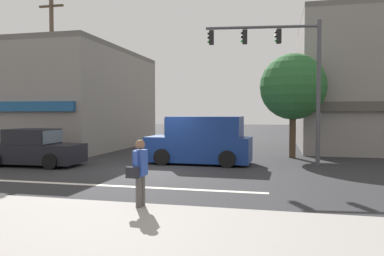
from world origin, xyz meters
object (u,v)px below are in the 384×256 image
(utility_pole_near_left, at_px, (52,75))
(sedan_crossing_rightbound, at_px, (34,149))
(traffic_light_mast, at_px, (287,65))
(pedestrian_foreground_with_bag, at_px, (140,172))
(utility_pole_far_right, at_px, (355,83))
(sedan_waiting_far, at_px, (221,139))
(street_tree, at_px, (293,87))
(van_crossing_center, at_px, (201,141))

(utility_pole_near_left, distance_m, sedan_crossing_rightbound, 5.41)
(traffic_light_mast, height_order, pedestrian_foreground_with_bag, traffic_light_mast)
(utility_pole_far_right, xyz_separation_m, traffic_light_mast, (-3.66, -5.18, 0.40))
(traffic_light_mast, distance_m, sedan_crossing_rightbound, 11.46)
(pedestrian_foreground_with_bag, bearing_deg, sedan_crossing_rightbound, 139.37)
(sedan_waiting_far, bearing_deg, pedestrian_foreground_with_bag, -88.66)
(street_tree, distance_m, van_crossing_center, 5.80)
(utility_pole_near_left, distance_m, van_crossing_center, 9.18)
(traffic_light_mast, bearing_deg, utility_pole_far_right, 54.74)
(utility_pole_far_right, bearing_deg, sedan_waiting_far, 177.84)
(utility_pole_near_left, relative_size, sedan_waiting_far, 1.97)
(street_tree, relative_size, utility_pole_far_right, 0.70)
(street_tree, height_order, utility_pole_far_right, utility_pole_far_right)
(traffic_light_mast, height_order, sedan_waiting_far, traffic_light_mast)
(sedan_crossing_rightbound, xyz_separation_m, pedestrian_foreground_with_bag, (7.24, -6.21, 0.24))
(utility_pole_near_left, relative_size, van_crossing_center, 1.80)
(sedan_crossing_rightbound, height_order, sedan_waiting_far, same)
(sedan_crossing_rightbound, distance_m, pedestrian_foreground_with_bag, 9.54)
(street_tree, relative_size, utility_pole_near_left, 0.63)
(traffic_light_mast, bearing_deg, street_tree, 83.48)
(van_crossing_center, distance_m, pedestrian_foreground_with_bag, 8.43)
(traffic_light_mast, relative_size, sedan_crossing_rightbound, 1.50)
(utility_pole_near_left, distance_m, sedan_waiting_far, 10.13)
(sedan_waiting_far, bearing_deg, utility_pole_far_right, -2.16)
(street_tree, xyz_separation_m, traffic_light_mast, (-0.34, -2.95, 0.72))
(utility_pole_near_left, xyz_separation_m, utility_pole_far_right, (15.81, 3.98, -0.41))
(sedan_crossing_rightbound, bearing_deg, pedestrian_foreground_with_bag, -40.63)
(utility_pole_far_right, xyz_separation_m, sedan_waiting_far, (-7.35, 0.28, -3.19))
(van_crossing_center, distance_m, sedan_waiting_far, 5.78)
(street_tree, distance_m, pedestrian_foreground_with_bag, 12.53)
(street_tree, distance_m, utility_pole_far_right, 4.02)
(street_tree, relative_size, van_crossing_center, 1.13)
(street_tree, distance_m, utility_pole_near_left, 12.62)
(utility_pole_near_left, bearing_deg, sedan_crossing_rightbound, -67.38)
(utility_pole_near_left, height_order, sedan_waiting_far, utility_pole_near_left)
(utility_pole_far_right, height_order, pedestrian_foreground_with_bag, utility_pole_far_right)
(utility_pole_far_right, height_order, van_crossing_center, utility_pole_far_right)
(street_tree, relative_size, pedestrian_foreground_with_bag, 3.15)
(utility_pole_near_left, xyz_separation_m, van_crossing_center, (8.43, -1.51, -3.31))
(sedan_waiting_far, height_order, pedestrian_foreground_with_bag, pedestrian_foreground_with_bag)
(street_tree, bearing_deg, sedan_waiting_far, 148.01)
(utility_pole_near_left, distance_m, pedestrian_foreground_with_bag, 13.69)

